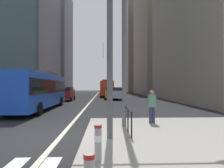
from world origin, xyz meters
The scene contains 18 objects.
ground_plane centered at (0.00, 20.00, 0.00)m, with size 160.00×160.00×0.00m, color black.
median_island centered at (5.50, -1.00, 0.07)m, with size 9.00×10.00×0.15m, color gray.
lane_centre_line centered at (0.00, 30.00, 0.01)m, with size 0.20×80.00×0.01m, color beige.
office_tower_left_far centered at (-16.00, 60.23, 16.82)m, with size 12.69×16.51×33.63m, color gray.
office_tower_right_mid centered at (17.00, 46.29, 15.84)m, with size 11.47×20.19×31.68m, color gray.
office_tower_right_far centered at (17.00, 69.57, 26.03)m, with size 13.87×18.88×52.07m, color gray.
city_bus_blue_oncoming centered at (-4.00, 9.98, 1.84)m, with size 2.76×11.92×3.40m.
city_bus_red_receding centered at (2.39, 34.16, 1.84)m, with size 2.72×11.10×3.40m.
city_bus_red_distant centered at (2.93, 55.33, 1.84)m, with size 2.95×11.87×3.40m.
car_oncoming_mid centered at (-7.10, 47.28, 0.99)m, with size 2.22×4.64×1.94m.
car_receding_near centered at (3.95, 23.56, 0.99)m, with size 2.22×4.67×1.94m.
car_receding_far centered at (2.89, 24.85, 0.99)m, with size 2.07×4.60×1.94m.
car_oncoming_far centered at (-3.60, 21.61, 0.99)m, with size 2.05×4.55×1.94m.
traffic_signal_gantry centered at (-0.40, -0.84, 4.16)m, with size 7.05×0.65×6.00m.
street_lamp_post centered at (2.75, 1.40, 5.28)m, with size 5.50×0.32×8.00m.
bollard_left centered at (1.62, -3.13, 0.66)m, with size 0.20×0.20×0.92m.
pedestrian_railing centered at (2.80, 0.80, 0.85)m, with size 0.06×3.40×0.98m.
pedestrian_waiting centered at (4.28, 2.15, 1.10)m, with size 0.38×0.24×1.71m.
Camera 1 is at (1.76, -8.45, 2.06)m, focal length 32.95 mm.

